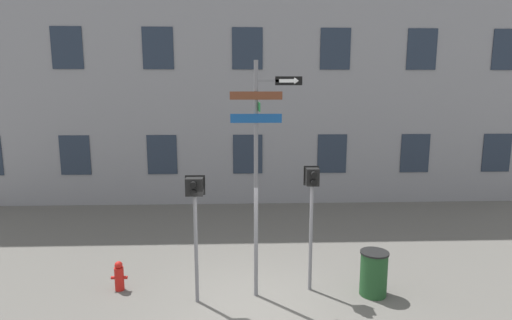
{
  "coord_description": "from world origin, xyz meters",
  "views": [
    {
      "loc": [
        -0.27,
        -7.97,
        4.5
      ],
      "look_at": [
        0.05,
        0.39,
        3.09
      ],
      "focal_mm": 28.0,
      "sensor_mm": 36.0,
      "label": 1
    }
  ],
  "objects_px": {
    "trash_bin": "(374,273)",
    "pedestrian_signal_left": "(195,204)",
    "pedestrian_signal_right": "(312,196)",
    "fire_hydrant": "(119,276)",
    "street_sign_pole": "(259,160)"
  },
  "relations": [
    {
      "from": "street_sign_pole",
      "to": "trash_bin",
      "type": "distance_m",
      "value": 3.65
    },
    {
      "from": "trash_bin",
      "to": "pedestrian_signal_left",
      "type": "bearing_deg",
      "value": -177.62
    },
    {
      "from": "pedestrian_signal_left",
      "to": "fire_hydrant",
      "type": "bearing_deg",
      "value": 162.27
    },
    {
      "from": "fire_hydrant",
      "to": "trash_bin",
      "type": "distance_m",
      "value": 5.8
    },
    {
      "from": "pedestrian_signal_right",
      "to": "fire_hydrant",
      "type": "height_order",
      "value": "pedestrian_signal_right"
    },
    {
      "from": "pedestrian_signal_left",
      "to": "pedestrian_signal_right",
      "type": "relative_size",
      "value": 0.97
    },
    {
      "from": "pedestrian_signal_right",
      "to": "fire_hydrant",
      "type": "bearing_deg",
      "value": 178.03
    },
    {
      "from": "street_sign_pole",
      "to": "trash_bin",
      "type": "height_order",
      "value": "street_sign_pole"
    },
    {
      "from": "street_sign_pole",
      "to": "trash_bin",
      "type": "bearing_deg",
      "value": -1.23
    },
    {
      "from": "pedestrian_signal_right",
      "to": "trash_bin",
      "type": "distance_m",
      "value": 2.23
    },
    {
      "from": "pedestrian_signal_right",
      "to": "fire_hydrant",
      "type": "xyz_separation_m",
      "value": [
        -4.4,
        0.15,
        -1.89
      ]
    },
    {
      "from": "street_sign_pole",
      "to": "pedestrian_signal_left",
      "type": "bearing_deg",
      "value": -170.85
    },
    {
      "from": "pedestrian_signal_left",
      "to": "pedestrian_signal_right",
      "type": "bearing_deg",
      "value": 9.81
    },
    {
      "from": "street_sign_pole",
      "to": "fire_hydrant",
      "type": "height_order",
      "value": "street_sign_pole"
    },
    {
      "from": "street_sign_pole",
      "to": "fire_hydrant",
      "type": "relative_size",
      "value": 7.42
    }
  ]
}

